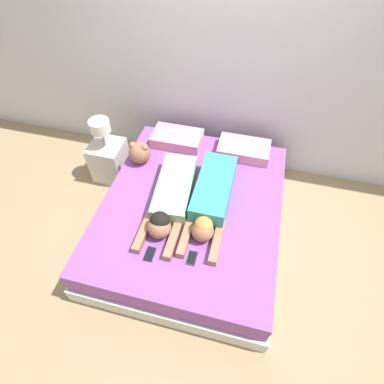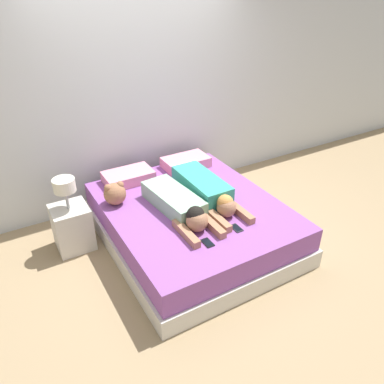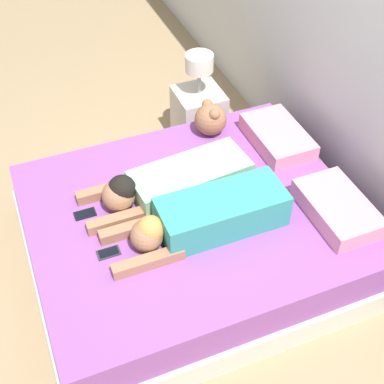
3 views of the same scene
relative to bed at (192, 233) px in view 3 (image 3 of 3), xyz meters
The scene contains 11 objects.
ground_plane 0.22m from the bed, ahead, with size 12.00×12.00×0.00m, color #9E8460.
wall_back 1.60m from the bed, 90.00° to the left, with size 12.00×0.06×2.60m.
bed is the anchor object (origin of this frame).
pillow_head_left 0.93m from the bed, 115.25° to the left, with size 0.55×0.34×0.12m.
pillow_head_right 0.93m from the bed, 64.75° to the left, with size 0.55×0.34×0.12m.
person_left 0.38m from the bed, 156.24° to the right, with size 0.39×1.11×0.24m.
person_right 0.38m from the bed, ahead, with size 0.34×1.10×0.22m.
cell_phone_left 0.70m from the bed, 108.10° to the right, with size 0.07×0.13×0.01m.
cell_phone_right 0.64m from the bed, 75.70° to the right, with size 0.07×0.13×0.01m.
plush_toy 0.87m from the bed, 148.35° to the left, with size 0.23×0.23×0.24m.
nightstand 1.25m from the bed, 155.46° to the left, with size 0.36×0.36×0.81m.
Camera 3 is at (2.15, -0.87, 2.84)m, focal length 50.00 mm.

